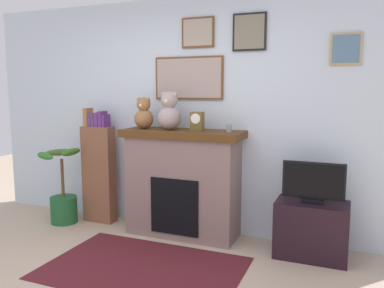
% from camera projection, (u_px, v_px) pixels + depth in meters
% --- Properties ---
extents(back_wall, '(5.20, 0.15, 2.60)m').
position_uv_depth(back_wall, '(184.00, 115.00, 4.48)').
color(back_wall, silver).
rests_on(back_wall, ground_plane).
extents(fireplace, '(1.32, 0.51, 1.17)m').
position_uv_depth(fireplace, '(183.00, 182.00, 4.28)').
color(fireplace, '#816661').
rests_on(fireplace, ground_plane).
extents(bookshelf, '(0.39, 0.16, 1.38)m').
position_uv_depth(bookshelf, '(99.00, 170.00, 4.71)').
color(bookshelf, brown).
rests_on(bookshelf, ground_plane).
extents(potted_plant, '(0.47, 0.55, 0.91)m').
position_uv_depth(potted_plant, '(63.00, 197.00, 4.70)').
color(potted_plant, '#1E592D').
rests_on(potted_plant, ground_plane).
extents(tv_stand, '(0.67, 0.40, 0.54)m').
position_uv_depth(tv_stand, '(311.00, 230.00, 3.74)').
color(tv_stand, black).
rests_on(tv_stand, ground_plane).
extents(television, '(0.57, 0.14, 0.39)m').
position_uv_depth(television, '(313.00, 183.00, 3.67)').
color(television, black).
rests_on(television, tv_stand).
extents(area_rug, '(1.76, 1.17, 0.01)m').
position_uv_depth(area_rug, '(143.00, 268.00, 3.53)').
color(area_rug, '#541A21').
rests_on(area_rug, ground_plane).
extents(candle_jar, '(0.06, 0.06, 0.08)m').
position_uv_depth(candle_jar, '(229.00, 128.00, 3.98)').
color(candle_jar, gray).
rests_on(candle_jar, fireplace).
extents(mantel_clock, '(0.13, 0.10, 0.20)m').
position_uv_depth(mantel_clock, '(197.00, 121.00, 4.10)').
color(mantel_clock, brown).
rests_on(mantel_clock, fireplace).
extents(teddy_bear_cream, '(0.21, 0.21, 0.35)m').
position_uv_depth(teddy_bear_cream, '(144.00, 115.00, 4.33)').
color(teddy_bear_cream, '#98653E').
rests_on(teddy_bear_cream, fireplace).
extents(teddy_bear_tan, '(0.26, 0.26, 0.41)m').
position_uv_depth(teddy_bear_tan, '(169.00, 112.00, 4.21)').
color(teddy_bear_tan, '#A99495').
rests_on(teddy_bear_tan, fireplace).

